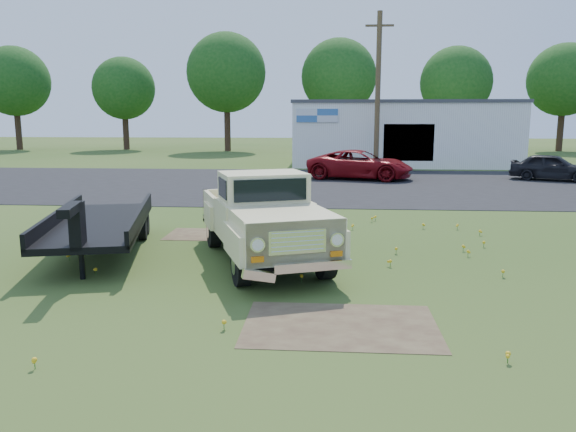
{
  "coord_description": "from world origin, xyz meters",
  "views": [
    {
      "loc": [
        1.3,
        -11.31,
        3.23
      ],
      "look_at": [
        0.38,
        1.0,
        1.0
      ],
      "focal_mm": 35.0,
      "sensor_mm": 36.0,
      "label": 1
    }
  ],
  "objects_px": {
    "flatbed_trailer": "(99,219)",
    "red_pickup": "(360,165)",
    "dark_sedan": "(552,167)",
    "vintage_pickup_truck": "(263,217)"
  },
  "relations": [
    {
      "from": "flatbed_trailer",
      "to": "red_pickup",
      "type": "height_order",
      "value": "flatbed_trailer"
    },
    {
      "from": "red_pickup",
      "to": "dark_sedan",
      "type": "bearing_deg",
      "value": -75.26
    },
    {
      "from": "red_pickup",
      "to": "flatbed_trailer",
      "type": "bearing_deg",
      "value": 170.67
    },
    {
      "from": "vintage_pickup_truck",
      "to": "flatbed_trailer",
      "type": "xyz_separation_m",
      "value": [
        -3.95,
        0.51,
        -0.19
      ]
    },
    {
      "from": "vintage_pickup_truck",
      "to": "red_pickup",
      "type": "height_order",
      "value": "vintage_pickup_truck"
    },
    {
      "from": "red_pickup",
      "to": "vintage_pickup_truck",
      "type": "bearing_deg",
      "value": -176.15
    },
    {
      "from": "vintage_pickup_truck",
      "to": "dark_sedan",
      "type": "height_order",
      "value": "vintage_pickup_truck"
    },
    {
      "from": "flatbed_trailer",
      "to": "dark_sedan",
      "type": "relative_size",
      "value": 1.52
    },
    {
      "from": "flatbed_trailer",
      "to": "red_pickup",
      "type": "relative_size",
      "value": 1.12
    },
    {
      "from": "red_pickup",
      "to": "dark_sedan",
      "type": "height_order",
      "value": "red_pickup"
    }
  ]
}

